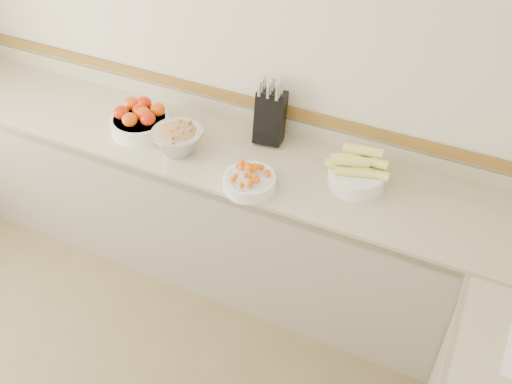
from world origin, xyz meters
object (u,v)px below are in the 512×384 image
at_px(knife_block, 270,116).
at_px(tomato_bowl, 140,120).
at_px(cherry_tomato_bowl, 249,180).
at_px(corn_bowl, 357,172).
at_px(rhubarb_bowl, 178,138).

xyz_separation_m(knife_block, tomato_bowl, (-0.70, -0.24, -0.08)).
xyz_separation_m(cherry_tomato_bowl, corn_bowl, (0.48, 0.26, 0.03)).
xyz_separation_m(tomato_bowl, corn_bowl, (1.25, 0.07, 0.00)).
bearing_deg(knife_block, rhubarb_bowl, -142.23).
height_order(cherry_tomato_bowl, rhubarb_bowl, rhubarb_bowl).
bearing_deg(cherry_tomato_bowl, knife_block, 100.37).
bearing_deg(corn_bowl, cherry_tomato_bowl, -151.50).
height_order(tomato_bowl, corn_bowl, corn_bowl).
bearing_deg(rhubarb_bowl, cherry_tomato_bowl, -13.50).
distance_m(tomato_bowl, rhubarb_bowl, 0.30).
relative_size(knife_block, rhubarb_bowl, 1.33).
relative_size(cherry_tomato_bowl, rhubarb_bowl, 0.95).
xyz_separation_m(knife_block, corn_bowl, (0.56, -0.17, -0.08)).
bearing_deg(rhubarb_bowl, corn_bowl, 8.49).
xyz_separation_m(knife_block, rhubarb_bowl, (-0.40, -0.31, -0.07)).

